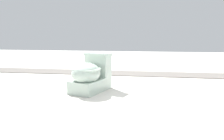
{
  "coord_description": "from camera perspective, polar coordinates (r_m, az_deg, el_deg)",
  "views": [
    {
      "loc": [
        2.99,
        0.6,
        0.77
      ],
      "look_at": [
        0.14,
        0.15,
        0.3
      ],
      "focal_mm": 35.0,
      "sensor_mm": 36.0,
      "label": 1
    }
  ],
  "objects": [
    {
      "name": "ground_plane",
      "position": [
        3.15,
        -2.33,
        -4.9
      ],
      "size": [
        14.0,
        14.0,
        0.0
      ],
      "primitive_type": "plane",
      "color": "beige"
    },
    {
      "name": "toilet",
      "position": [
        2.99,
        -5.72,
        -1.37
      ],
      "size": [
        0.72,
        0.55,
        0.52
      ],
      "rotation": [
        0.0,
        0.0,
        -0.33
      ],
      "color": "#B2C6B7",
      "rests_on": "ground"
    },
    {
      "name": "gravel_strip",
      "position": [
        4.33,
        7.46,
        -0.97
      ],
      "size": [
        0.56,
        8.0,
        0.01
      ],
      "primitive_type": "cube",
      "color": "#605B56",
      "rests_on": "ground"
    }
  ]
}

